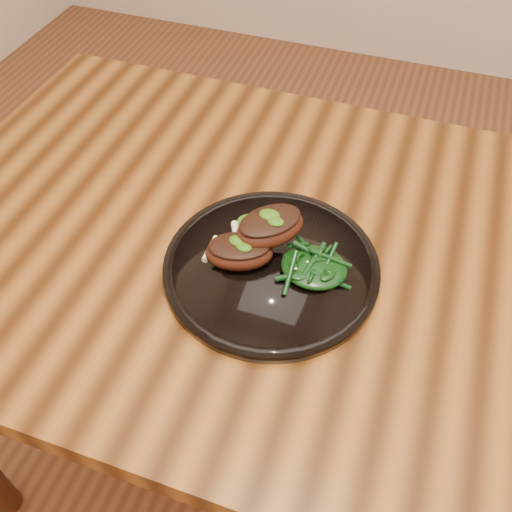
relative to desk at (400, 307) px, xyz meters
The scene contains 6 objects.
desk is the anchor object (origin of this frame).
plate 0.23m from the desk, 161.46° to the right, with size 0.32×0.32×0.02m.
lamb_chop_front 0.28m from the desk, 162.33° to the right, with size 0.11×0.09×0.04m.
lamb_chop_back 0.26m from the desk, behind, with size 0.12×0.12×0.05m.
herb_smear 0.26m from the desk, behind, with size 0.08×0.05×0.00m, color #1F4D08.
greens_heap 0.19m from the desk, 155.82° to the right, with size 0.10×0.09×0.04m.
Camera 1 is at (-0.04, -0.59, 1.39)m, focal length 40.00 mm.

